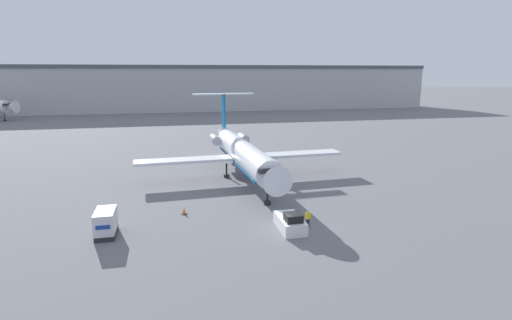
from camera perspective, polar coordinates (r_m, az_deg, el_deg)
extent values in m
plane|color=slate|center=(37.56, 4.76, -10.00)|extent=(600.00, 600.00, 0.00)
cube|color=#B2B2B7|center=(153.59, -8.68, 9.92)|extent=(180.00, 16.00, 15.40)
cube|color=#4C515B|center=(153.45, -8.79, 13.02)|extent=(180.00, 16.80, 1.20)
cylinder|color=silver|center=(53.50, -1.71, 0.91)|extent=(4.37, 23.80, 3.22)
cone|color=silver|center=(41.19, 2.60, -2.64)|extent=(3.34, 2.73, 3.22)
cube|color=black|center=(42.00, 2.18, -1.54)|extent=(2.77, 0.83, 0.44)
cone|color=silver|center=(66.58, -4.47, 3.19)|extent=(3.07, 3.68, 2.90)
cube|color=#0C5999|center=(53.72, -1.70, -0.18)|extent=(3.94, 21.42, 0.20)
cube|color=silver|center=(57.09, 5.82, 0.85)|extent=(12.85, 3.48, 0.36)
cube|color=silver|center=(53.55, -10.32, -0.07)|extent=(12.85, 3.48, 0.36)
cylinder|color=#ADADB7|center=(63.44, -1.85, 3.13)|extent=(1.56, 3.14, 1.41)
cylinder|color=#ADADB7|center=(62.57, -5.85, 2.93)|extent=(1.56, 3.14, 1.41)
cube|color=#0C5999|center=(66.71, -4.65, 7.00)|extent=(0.35, 2.21, 5.55)
cube|color=silver|center=(66.50, -4.69, 9.39)|extent=(10.07, 2.29, 0.20)
cylinder|color=black|center=(44.02, 1.65, -5.16)|extent=(0.24, 0.24, 1.99)
cylinder|color=black|center=(44.27, 1.64, -6.14)|extent=(0.80, 0.80, 0.40)
cylinder|color=black|center=(55.34, -4.23, -1.48)|extent=(0.24, 0.24, 1.99)
cylinder|color=black|center=(55.54, -4.22, -2.28)|extent=(0.80, 0.80, 0.40)
cylinder|color=black|center=(56.26, -0.04, -1.21)|extent=(0.24, 0.24, 1.99)
cylinder|color=black|center=(56.46, -0.04, -2.00)|extent=(0.80, 0.80, 0.40)
cube|color=silver|center=(37.63, 4.88, -9.01)|extent=(2.10, 4.25, 1.16)
cube|color=black|center=(36.47, 5.34, -8.17)|extent=(1.47, 1.53, 0.70)
cube|color=black|center=(39.52, 3.99, -8.19)|extent=(1.89, 0.30, 0.70)
cube|color=#232326|center=(38.72, -20.56, -9.73)|extent=(1.69, 3.20, 0.45)
cube|color=silver|center=(38.31, -20.70, -8.11)|extent=(1.69, 3.20, 1.89)
cube|color=navy|center=(36.81, -21.04, -8.98)|extent=(1.18, 0.04, 0.36)
cube|color=#232838|center=(38.41, 7.38, -8.90)|extent=(0.32, 0.20, 0.80)
cube|color=yellow|center=(38.16, 7.41, -7.90)|extent=(0.40, 0.24, 0.63)
sphere|color=tan|center=(38.01, 7.43, -7.29)|extent=(0.23, 0.23, 0.23)
cube|color=black|center=(42.11, -10.21, -7.60)|extent=(0.56, 0.56, 0.04)
cone|color=orange|center=(42.00, -10.23, -7.16)|extent=(0.40, 0.40, 0.64)
cone|color=white|center=(138.22, -31.56, 6.51)|extent=(3.90, 4.42, 3.76)
cube|color=black|center=(138.86, -32.01, 6.75)|extent=(1.53, 3.26, 0.44)
cylinder|color=black|center=(139.91, -32.27, 5.21)|extent=(0.24, 0.24, 2.37)
cylinder|color=black|center=(140.00, -32.22, 4.81)|extent=(0.80, 0.80, 0.40)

